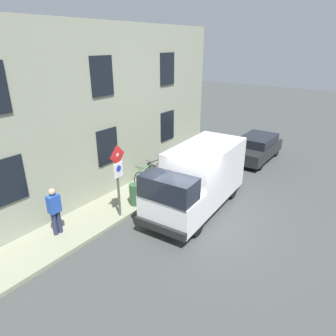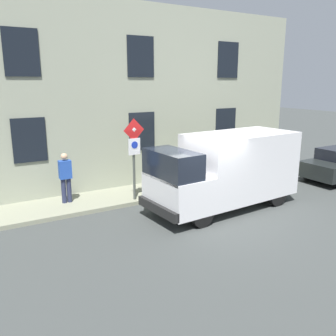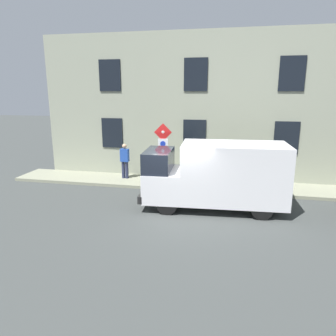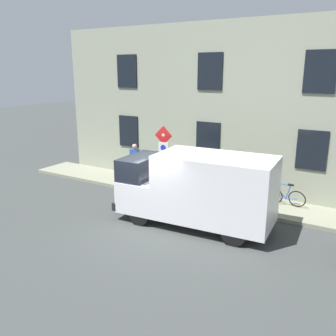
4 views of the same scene
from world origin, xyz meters
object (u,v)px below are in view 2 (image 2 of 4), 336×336
pedestrian (66,176)px  bicycle_black (203,169)px  bicycle_green (186,172)px  litter_bin (158,182)px  delivery_van (227,169)px  bicycle_blue (218,167)px  sign_post_stacked (134,148)px

pedestrian → bicycle_black: bearing=-86.2°
bicycle_green → litter_bin: size_ratio=1.91×
bicycle_green → pedestrian: (-0.28, 5.08, 0.56)m
delivery_van → bicycle_blue: (3.12, -2.13, -0.82)m
delivery_van → pedestrian: size_ratio=3.17×
sign_post_stacked → bicycle_green: bearing=-67.6°
bicycle_black → litter_bin: (-1.08, 2.80, 0.08)m
bicycle_blue → pedestrian: 6.79m
delivery_van → sign_post_stacked: bearing=-41.1°
pedestrian → sign_post_stacked: bearing=-112.5°
litter_bin → bicycle_black: bearing=-69.0°
sign_post_stacked → bicycle_black: 4.23m
pedestrian → litter_bin: (-0.79, -3.12, -0.48)m
litter_bin → bicycle_green: bearing=-61.3°
delivery_van → bicycle_blue: 3.87m
bicycle_green → litter_bin: (-1.07, 1.96, 0.08)m
pedestrian → litter_bin: pedestrian is taller
sign_post_stacked → bicycle_black: size_ratio=1.59×
litter_bin → pedestrian: bearing=75.8°
bicycle_blue → delivery_van: bearing=62.1°
delivery_van → bicycle_green: bearing=-101.9°
sign_post_stacked → bicycle_black: sign_post_stacked is taller
delivery_van → bicycle_blue: delivery_van is taller
bicycle_green → litter_bin: bearing=26.2°
bicycle_black → litter_bin: 3.00m
bicycle_green → pedestrian: bearing=0.7°
pedestrian → delivery_van: bearing=-120.4°
sign_post_stacked → delivery_van: bearing=-127.4°
sign_post_stacked → bicycle_blue: size_ratio=1.59×
bicycle_black → bicycle_green: size_ratio=1.00×
sign_post_stacked → bicycle_black: (1.22, -3.78, -1.46)m
delivery_van → litter_bin: size_ratio=6.05×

